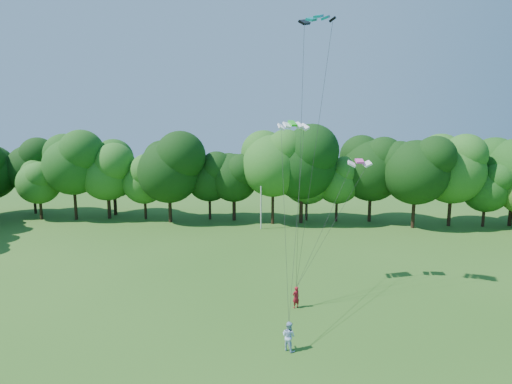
# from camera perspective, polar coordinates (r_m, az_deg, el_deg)

# --- Properties ---
(ground) EXTENTS (160.00, 160.00, 0.00)m
(ground) POSITION_cam_1_polar(r_m,az_deg,el_deg) (23.80, -0.62, -24.70)
(ground) COLOR #2A5C19
(ground) RESTS_ON ground
(utility_pole) EXTENTS (1.41, 0.62, 7.43)m
(utility_pole) POSITION_cam_1_polar(r_m,az_deg,el_deg) (53.12, 0.71, -1.27)
(utility_pole) COLOR #AFB0A7
(utility_pole) RESTS_ON ground
(kite_flyer_left) EXTENTS (0.72, 0.69, 1.66)m
(kite_flyer_left) POSITION_cam_1_polar(r_m,az_deg,el_deg) (30.88, 5.72, -14.72)
(kite_flyer_left) COLOR maroon
(kite_flyer_left) RESTS_ON ground
(kite_flyer_right) EXTENTS (1.11, 1.06, 1.81)m
(kite_flyer_right) POSITION_cam_1_polar(r_m,az_deg,el_deg) (25.55, 4.69, -19.83)
(kite_flyer_right) COLOR #A9C6EB
(kite_flyer_right) RESTS_ON ground
(kite_teal) EXTENTS (2.77, 1.76, 0.50)m
(kite_teal) POSITION_cam_1_polar(r_m,az_deg,el_deg) (31.39, 8.92, 23.55)
(kite_teal) COLOR #047B85
(kite_teal) RESTS_ON ground
(kite_green) EXTENTS (2.63, 1.88, 0.51)m
(kite_green) POSITION_cam_1_polar(r_m,az_deg,el_deg) (32.33, 5.26, 9.74)
(kite_green) COLOR #1EC91E
(kite_green) RESTS_ON ground
(kite_pink) EXTENTS (1.99, 1.07, 0.37)m
(kite_pink) POSITION_cam_1_polar(r_m,az_deg,el_deg) (34.40, 14.56, 4.29)
(kite_pink) COLOR #FD46B9
(kite_pink) RESTS_ON ground
(tree_back_west) EXTENTS (8.55, 8.55, 12.44)m
(tree_back_west) POSITION_cam_1_polar(r_m,az_deg,el_deg) (65.44, -19.75, 3.58)
(tree_back_west) COLOR black
(tree_back_west) RESTS_ON ground
(tree_back_center) EXTENTS (10.67, 10.67, 15.52)m
(tree_back_center) POSITION_cam_1_polar(r_m,az_deg,el_deg) (56.40, 6.59, 5.25)
(tree_back_center) COLOR black
(tree_back_center) RESTS_ON ground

